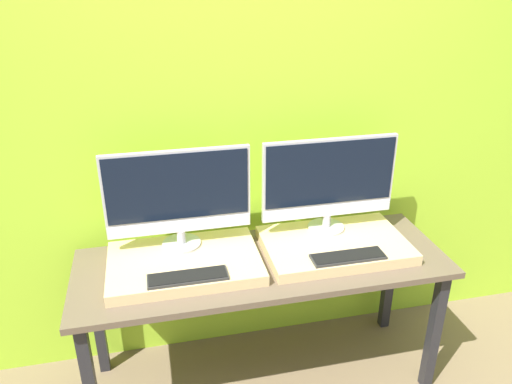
{
  "coord_description": "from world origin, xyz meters",
  "views": [
    {
      "loc": [
        -0.47,
        -1.61,
        1.96
      ],
      "look_at": [
        0.0,
        0.44,
        0.99
      ],
      "focal_mm": 35.0,
      "sensor_mm": 36.0,
      "label": 1
    }
  ],
  "objects_px": {
    "monitor_left": "(178,195)",
    "monitor_right": "(329,181)",
    "keyboard_right": "(348,257)",
    "keyboard_left": "(188,277)"
  },
  "relations": [
    {
      "from": "keyboard_left",
      "to": "monitor_right",
      "type": "height_order",
      "value": "monitor_right"
    },
    {
      "from": "monitor_left",
      "to": "monitor_right",
      "type": "relative_size",
      "value": 1.0
    },
    {
      "from": "keyboard_left",
      "to": "keyboard_right",
      "type": "relative_size",
      "value": 1.0
    },
    {
      "from": "monitor_right",
      "to": "keyboard_right",
      "type": "xyz_separation_m",
      "value": [
        0.0,
        -0.28,
        -0.25
      ]
    },
    {
      "from": "keyboard_left",
      "to": "monitor_right",
      "type": "bearing_deg",
      "value": 21.52
    },
    {
      "from": "keyboard_left",
      "to": "monitor_right",
      "type": "relative_size",
      "value": 0.51
    },
    {
      "from": "monitor_left",
      "to": "monitor_right",
      "type": "height_order",
      "value": "same"
    },
    {
      "from": "monitor_left",
      "to": "keyboard_left",
      "type": "xyz_separation_m",
      "value": [
        -0.0,
        -0.28,
        -0.25
      ]
    },
    {
      "from": "keyboard_right",
      "to": "keyboard_left",
      "type": "bearing_deg",
      "value": 180.0
    },
    {
      "from": "monitor_right",
      "to": "monitor_left",
      "type": "bearing_deg",
      "value": 180.0
    }
  ]
}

